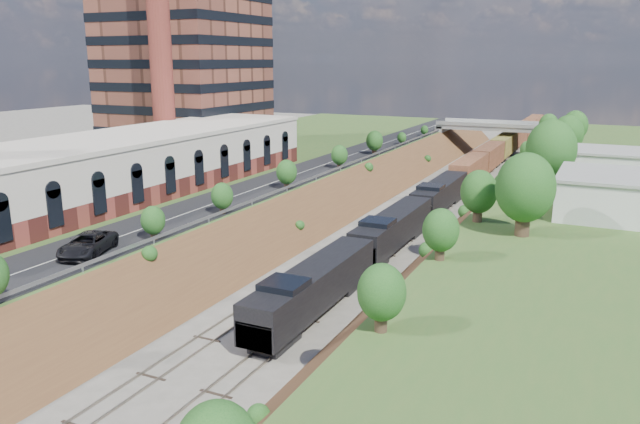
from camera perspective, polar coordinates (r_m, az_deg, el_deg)
platform_left at (r=97.35m, az=-10.85°, el=2.86°), size 44.00×180.00×5.00m
embankment_left at (r=86.96m, az=1.04°, el=0.12°), size 10.00×180.00×10.00m
embankment_right at (r=80.73m, az=15.42°, el=-1.47°), size 10.00×180.00×10.00m
rail_left_track at (r=83.93m, az=6.27°, el=-0.40°), size 1.58×180.00×0.18m
rail_right_track at (r=82.45m, az=9.68°, el=-0.78°), size 1.58×180.00×0.18m
road at (r=87.82m, az=-1.63°, el=3.62°), size 8.00×180.00×0.10m
guardrail at (r=85.80m, az=0.76°, el=3.72°), size 0.10×171.00×0.70m
commercial_building at (r=76.48m, az=-17.71°, el=4.07°), size 14.30×62.30×7.00m
smokestack at (r=94.44m, az=-14.51°, el=16.08°), size 3.20×3.20×40.00m
overpass at (r=141.89m, az=15.68°, el=6.97°), size 24.50×8.30×7.40m
white_building_near at (r=70.34m, az=24.65°, el=1.40°), size 9.00×12.00×4.00m
white_building_far at (r=92.05m, az=24.65°, el=3.94°), size 8.00×10.00×3.60m
tree_right_large at (r=58.49m, az=18.26°, el=2.07°), size 5.25×5.25×7.61m
tree_left_crest at (r=53.07m, az=-17.86°, el=-1.66°), size 2.45×2.45×3.55m
freight_train at (r=120.78m, az=15.04°, el=4.83°), size 3.19×161.95×4.72m
suv at (r=54.11m, az=-20.49°, el=-2.76°), size 4.73×6.84×1.74m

